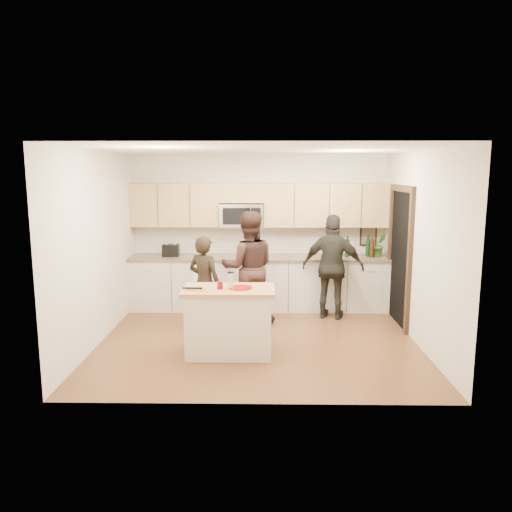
{
  "coord_description": "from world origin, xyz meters",
  "views": [
    {
      "loc": [
        0.08,
        -6.9,
        2.42
      ],
      "look_at": [
        -0.03,
        0.35,
        1.18
      ],
      "focal_mm": 35.0,
      "sensor_mm": 36.0,
      "label": 1
    }
  ],
  "objects_px": {
    "island": "(229,321)",
    "toaster": "(171,250)",
    "woman_left": "(204,283)",
    "woman_right": "(333,267)",
    "woman_center": "(248,268)"
  },
  "relations": [
    {
      "from": "island",
      "to": "toaster",
      "type": "height_order",
      "value": "toaster"
    },
    {
      "from": "woman_right",
      "to": "island",
      "type": "bearing_deg",
      "value": 62.41
    },
    {
      "from": "woman_center",
      "to": "woman_right",
      "type": "distance_m",
      "value": 1.4
    },
    {
      "from": "woman_left",
      "to": "woman_center",
      "type": "relative_size",
      "value": 0.81
    },
    {
      "from": "woman_left",
      "to": "woman_right",
      "type": "relative_size",
      "value": 0.85
    },
    {
      "from": "island",
      "to": "woman_center",
      "type": "height_order",
      "value": "woman_center"
    },
    {
      "from": "woman_center",
      "to": "woman_right",
      "type": "height_order",
      "value": "woman_center"
    },
    {
      "from": "toaster",
      "to": "woman_center",
      "type": "height_order",
      "value": "woman_center"
    },
    {
      "from": "toaster",
      "to": "woman_left",
      "type": "distance_m",
      "value": 1.42
    },
    {
      "from": "woman_right",
      "to": "woman_left",
      "type": "bearing_deg",
      "value": 33.42
    },
    {
      "from": "toaster",
      "to": "woman_right",
      "type": "height_order",
      "value": "woman_right"
    },
    {
      "from": "island",
      "to": "woman_right",
      "type": "xyz_separation_m",
      "value": [
        1.59,
        1.67,
        0.41
      ]
    },
    {
      "from": "woman_left",
      "to": "woman_center",
      "type": "bearing_deg",
      "value": -123.72
    },
    {
      "from": "woman_left",
      "to": "woman_center",
      "type": "distance_m",
      "value": 0.78
    },
    {
      "from": "toaster",
      "to": "woman_left",
      "type": "height_order",
      "value": "woman_left"
    }
  ]
}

